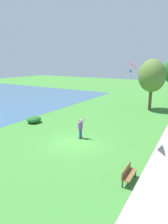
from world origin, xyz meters
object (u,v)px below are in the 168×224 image
flying_kite (126,67)px  lakeside_shrub (34,119)px  park_bench_near_walkway (128,173)px  person_kite_flyer (81,127)px  tree_horizon_far (152,76)px

flying_kite → lakeside_shrub: 11.97m
park_bench_near_walkway → lakeside_shrub: size_ratio=0.94×
person_kite_flyer → flying_kite: (3.66, 0.32, 5.03)m
flying_kite → park_bench_near_walkway: size_ratio=3.11×
flying_kite → lakeside_shrub: size_ratio=2.94×
flying_kite → park_bench_near_walkway: (2.01, -4.34, -5.57)m
flying_kite → lakeside_shrub: bearing=175.1°
flying_kite → lakeside_shrub: flying_kite is taller
person_kite_flyer → flying_kite: flying_kite is taller
park_bench_near_walkway → tree_horizon_far: tree_horizon_far is taller
tree_horizon_far → lakeside_shrub: 16.16m
flying_kite → tree_horizon_far: (-1.25, 13.47, -1.46)m
person_kite_flyer → park_bench_near_walkway: 6.97m
person_kite_flyer → tree_horizon_far: 14.44m
tree_horizon_far → lakeside_shrub: bearing=-126.3°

